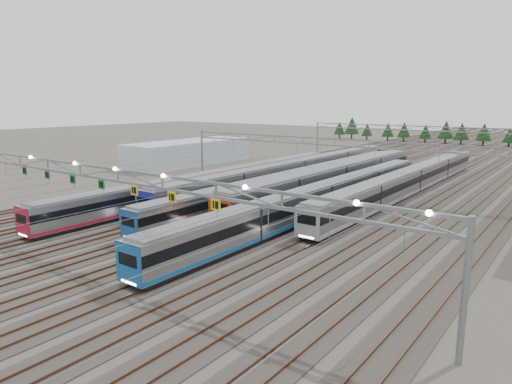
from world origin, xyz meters
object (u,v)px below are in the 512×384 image
Objects in this scene: train_a at (219,181)px; train_b at (297,171)px; gantry_near at (116,178)px; train_d at (337,178)px; train_c at (301,180)px; train_f at (411,180)px; gantry_mid at (334,148)px; train_e at (322,198)px; west_shed at (189,152)px; gantry_far at (423,132)px.

train_a is 15.14m from train_b.
train_b is at bearing 99.41° from gantry_near.
train_a is at bearing -141.24° from train_d.
gantry_near reaches higher than train_c.
train_c is 34.65m from gantry_near.
train_f is (18.00, 2.64, -0.09)m from train_b.
train_d is (13.50, 10.84, 0.35)m from train_a.
train_b is 1.14× the size of gantry_mid.
train_d is at bearing -21.87° from train_b.
train_b is 18.19m from train_f.
train_e is 1.02× the size of gantry_mid.
gantry_near is (-11.30, -43.10, 5.03)m from train_f.
train_a is 28.78m from gantry_near.
train_a is 1.11× the size of train_d.
train_c is at bearing -146.57° from train_f.
west_shed reaches higher than train_a.
gantry_far is at bearing 87.47° from train_c.
gantry_mid reaches higher than train_d.
gantry_mid is (-2.25, 3.27, 4.08)m from train_d.
train_a is 60.33m from gantry_far.
west_shed is (-38.61, 47.25, -4.56)m from gantry_near.
train_f is at bearing 34.79° from train_d.
train_d is at bearing 109.47° from train_e.
train_a is at bearing -100.78° from gantry_far.
gantry_mid is at bearing 89.93° from gantry_near.
train_c is at bearing -149.42° from train_d.
gantry_far is at bearing 90.00° from gantry_mid.
train_b is at bearing 177.06° from gantry_mid.
train_a is 0.90× the size of train_b.
train_b is at bearing 72.71° from train_a.
west_shed is at bearing 160.28° from train_c.
train_c is 51.17m from gantry_far.
west_shed is at bearing 142.23° from train_a.
gantry_far reaches higher than train_e.
gantry_far is (-6.75, 60.99, 4.34)m from train_e.
train_a is at bearing 174.02° from train_e.
train_d is at bearing -87.33° from gantry_far.
gantry_mid is 45.00m from gantry_far.
west_shed is at bearing 169.55° from gantry_mid.
gantry_far reaches higher than west_shed.
train_c is at bearing -54.34° from train_b.
gantry_mid is (2.25, 5.93, 4.46)m from train_c.
train_c is (4.50, -6.27, -0.22)m from train_b.
west_shed is (-49.91, 4.14, 0.47)m from train_f.
gantry_far is (6.75, 44.65, 4.24)m from train_b.
train_f is at bearing 8.34° from train_b.
gantry_near is 1.00× the size of gantry_far.
train_b is at bearing 129.56° from train_e.
train_f is (13.50, 8.91, 0.13)m from train_c.
train_c is 1.12× the size of gantry_far.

